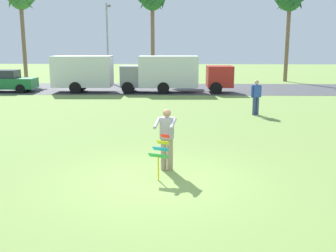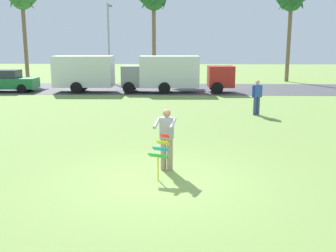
{
  "view_description": "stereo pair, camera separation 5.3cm",
  "coord_description": "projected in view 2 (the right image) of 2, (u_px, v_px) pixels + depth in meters",
  "views": [
    {
      "loc": [
        0.57,
        -9.64,
        3.46
      ],
      "look_at": [
        0.22,
        1.92,
        1.05
      ],
      "focal_mm": 42.15,
      "sensor_mm": 36.0,
      "label": 1
    },
    {
      "loc": [
        0.62,
        -9.64,
        3.46
      ],
      "look_at": [
        0.22,
        1.92,
        1.05
      ],
      "focal_mm": 42.15,
      "sensor_mm": 36.0,
      "label": 2
    }
  ],
  "objects": [
    {
      "name": "parked_truck_grey_van",
      "position": [
        95.0,
        73.0,
        28.56
      ],
      "size": [
        6.73,
        2.2,
        2.62
      ],
      "color": "gray",
      "rests_on": "ground"
    },
    {
      "name": "parked_truck_red_cab",
      "position": [
        181.0,
        73.0,
        28.35
      ],
      "size": [
        6.76,
        2.27,
        2.62
      ],
      "color": "#B2231E",
      "rests_on": "ground"
    },
    {
      "name": "parked_car_green",
      "position": [
        7.0,
        81.0,
        28.91
      ],
      "size": [
        4.24,
        1.91,
        1.6
      ],
      "color": "#1E7238",
      "rests_on": "ground"
    },
    {
      "name": "kite_held",
      "position": [
        160.0,
        150.0,
        10.2
      ],
      "size": [
        0.55,
        0.71,
        1.13
      ],
      "color": "red",
      "rests_on": "ground"
    },
    {
      "name": "palm_tree_left_near",
      "position": [
        22.0,
        2.0,
        36.57
      ],
      "size": [
        2.58,
        2.71,
        8.67
      ],
      "color": "brown",
      "rests_on": "ground"
    },
    {
      "name": "ground_plane",
      "position": [
        157.0,
        181.0,
        10.16
      ],
      "size": [
        120.0,
        120.0,
        0.0
      ],
      "primitive_type": "plane",
      "color": "olive"
    },
    {
      "name": "palm_tree_centre_far",
      "position": [
        291.0,
        4.0,
        35.69
      ],
      "size": [
        2.58,
        2.71,
        8.46
      ],
      "color": "brown",
      "rests_on": "ground"
    },
    {
      "name": "streetlight_pole",
      "position": [
        109.0,
        38.0,
        35.33
      ],
      "size": [
        0.24,
        1.65,
        7.0
      ],
      "color": "#9E9EA3",
      "rests_on": "ground"
    },
    {
      "name": "person_kite_flyer",
      "position": [
        167.0,
        137.0,
        10.83
      ],
      "size": [
        0.62,
        0.71,
        1.73
      ],
      "color": "gray",
      "rests_on": "ground"
    },
    {
      "name": "palm_tree_right_near",
      "position": [
        154.0,
        3.0,
        36.38
      ],
      "size": [
        2.58,
        2.71,
        8.58
      ],
      "color": "brown",
      "rests_on": "ground"
    },
    {
      "name": "person_walker_near",
      "position": [
        257.0,
        96.0,
        19.41
      ],
      "size": [
        0.54,
        0.33,
        1.73
      ],
      "color": "#384772",
      "rests_on": "ground"
    },
    {
      "name": "road_strip",
      "position": [
        174.0,
        89.0,
        31.0
      ],
      "size": [
        120.0,
        8.0,
        0.01
      ],
      "primitive_type": "cube",
      "color": "#424247",
      "rests_on": "ground"
    }
  ]
}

